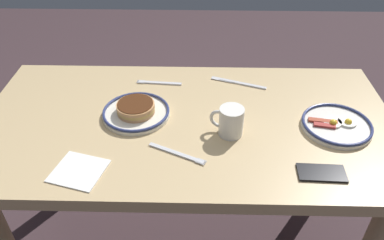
% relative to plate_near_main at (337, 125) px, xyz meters
% --- Properties ---
extents(dining_table, '(1.50, 0.77, 0.75)m').
position_rel_plate_near_main_xyz_m(dining_table, '(0.52, -0.03, -0.12)').
color(dining_table, tan).
rests_on(dining_table, ground_plane).
extents(plate_near_main, '(0.24, 0.24, 0.04)m').
position_rel_plate_near_main_xyz_m(plate_near_main, '(0.00, 0.00, 0.00)').
color(plate_near_main, silver).
rests_on(plate_near_main, dining_table).
extents(plate_center_pancakes, '(0.25, 0.25, 0.05)m').
position_rel_plate_near_main_xyz_m(plate_center_pancakes, '(0.71, -0.06, 0.01)').
color(plate_center_pancakes, silver).
rests_on(plate_center_pancakes, dining_table).
extents(coffee_mug, '(0.12, 0.08, 0.10)m').
position_rel_plate_near_main_xyz_m(coffee_mug, '(0.37, 0.04, 0.04)').
color(coffee_mug, white).
rests_on(coffee_mug, dining_table).
extents(cell_phone, '(0.15, 0.08, 0.01)m').
position_rel_plate_near_main_xyz_m(cell_phone, '(0.11, 0.23, -0.01)').
color(cell_phone, black).
rests_on(cell_phone, dining_table).
extents(paper_napkin, '(0.18, 0.17, 0.00)m').
position_rel_plate_near_main_xyz_m(paper_napkin, '(0.85, 0.24, -0.01)').
color(paper_napkin, white).
rests_on(paper_napkin, dining_table).
extents(fork_near, '(0.19, 0.03, 0.01)m').
position_rel_plate_near_main_xyz_m(fork_near, '(0.65, -0.28, -0.01)').
color(fork_near, silver).
rests_on(fork_near, dining_table).
extents(fork_far, '(0.19, 0.10, 0.01)m').
position_rel_plate_near_main_xyz_m(fork_far, '(0.55, 0.15, -0.01)').
color(fork_far, silver).
rests_on(fork_far, dining_table).
extents(butter_knife, '(0.22, 0.10, 0.01)m').
position_rel_plate_near_main_xyz_m(butter_knife, '(0.32, -0.29, -0.01)').
color(butter_knife, silver).
rests_on(butter_knife, dining_table).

